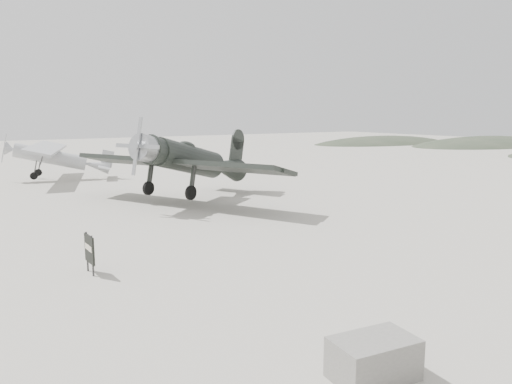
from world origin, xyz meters
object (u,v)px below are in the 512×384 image
Objects in this scene: highwing_monoplane at (55,155)px; equipment_block at (374,359)px; lowwing_monoplane at (193,161)px; sign_board at (89,250)px.

equipment_block is (-0.73, -32.41, -1.48)m from highwing_monoplane.
highwing_monoplane is (-4.73, 13.31, -0.38)m from lowwing_monoplane.
lowwing_monoplane is 19.95m from equipment_block.
sign_board is (-2.83, 9.08, 0.36)m from equipment_block.
lowwing_monoplane reaches higher than sign_board.
sign_board reaches higher than equipment_block.
sign_board is at bearing -155.25° from lowwing_monoplane.
equipment_block is (-5.46, -19.10, -1.86)m from lowwing_monoplane.
highwing_monoplane is at bearing 83.87° from lowwing_monoplane.
equipment_block is at bearing -131.62° from lowwing_monoplane.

